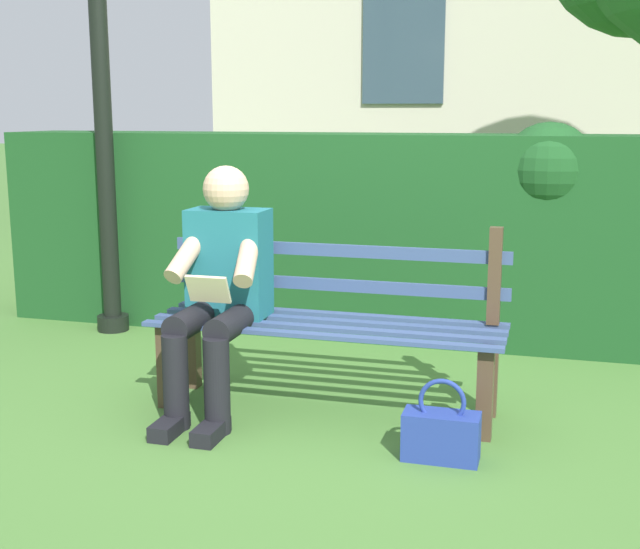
% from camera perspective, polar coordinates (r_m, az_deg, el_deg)
% --- Properties ---
extents(ground, '(60.00, 60.00, 0.00)m').
position_cam_1_polar(ground, '(4.04, 0.39, -9.36)').
color(ground, '#477533').
extents(park_bench, '(1.68, 0.46, 0.89)m').
position_cam_1_polar(park_bench, '(3.96, 0.63, -3.29)').
color(park_bench, '#4C3828').
rests_on(park_bench, ground).
extents(person_seated, '(0.44, 0.73, 1.17)m').
position_cam_1_polar(person_seated, '(3.93, -6.92, -0.65)').
color(person_seated, '#1E6672').
rests_on(person_seated, ground).
extents(hedge_backdrop, '(4.43, 0.66, 1.36)m').
position_cam_1_polar(hedge_backdrop, '(5.36, 1.15, 3.18)').
color(hedge_backdrop, '#19471E').
rests_on(hedge_backdrop, ground).
extents(handbag, '(0.31, 0.14, 0.35)m').
position_cam_1_polar(handbag, '(3.50, 8.36, -10.82)').
color(handbag, navy).
rests_on(handbag, ground).
extents(lamp_post, '(0.25, 0.25, 3.57)m').
position_cam_1_polar(lamp_post, '(5.49, -15.08, 17.04)').
color(lamp_post, black).
rests_on(lamp_post, ground).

